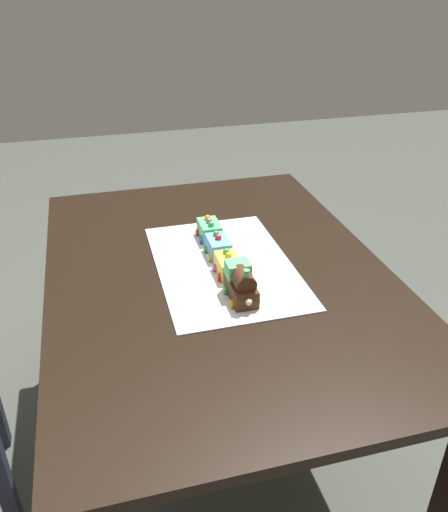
{
  "coord_description": "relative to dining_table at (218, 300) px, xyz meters",
  "views": [
    {
      "loc": [
        -1.3,
        0.33,
        1.55
      ],
      "look_at": [
        0.02,
        -0.02,
        0.77
      ],
      "focal_mm": 36.76,
      "sensor_mm": 36.0,
      "label": 1
    }
  ],
  "objects": [
    {
      "name": "ground_plane",
      "position": [
        0.0,
        0.0,
        -0.63
      ],
      "size": [
        8.0,
        8.0,
        0.0
      ],
      "primitive_type": "plane",
      "color": "#474C44"
    },
    {
      "name": "dining_table",
      "position": [
        0.0,
        0.0,
        0.0
      ],
      "size": [
        1.4,
        1.0,
        0.74
      ],
      "color": "black",
      "rests_on": "ground"
    },
    {
      "name": "cake_board",
      "position": [
        0.02,
        -0.02,
        0.11
      ],
      "size": [
        0.6,
        0.4,
        0.0
      ],
      "primitive_type": "cube",
      "color": "silver",
      "rests_on": "dining_table"
    },
    {
      "name": "cake_locomotive",
      "position": [
        -0.16,
        -0.02,
        0.16
      ],
      "size": [
        0.14,
        0.08,
        0.12
      ],
      "color": "#472816",
      "rests_on": "cake_board"
    },
    {
      "name": "cake_car_tanker_lemon",
      "position": [
        -0.03,
        -0.02,
        0.14
      ],
      "size": [
        0.1,
        0.08,
        0.07
      ],
      "color": "#F4E04C",
      "rests_on": "cake_board"
    },
    {
      "name": "cake_car_hopper_sky_blue",
      "position": [
        0.09,
        -0.02,
        0.14
      ],
      "size": [
        0.1,
        0.08,
        0.07
      ],
      "color": "#669EEA",
      "rests_on": "cake_board"
    },
    {
      "name": "cake_car_flatbed_mint_green",
      "position": [
        0.2,
        -0.02,
        0.14
      ],
      "size": [
        0.1,
        0.08,
        0.07
      ],
      "color": "#59CC7A",
      "rests_on": "cake_board"
    }
  ]
}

